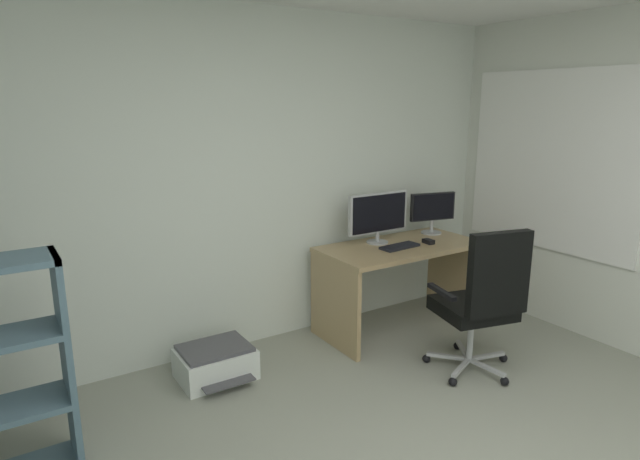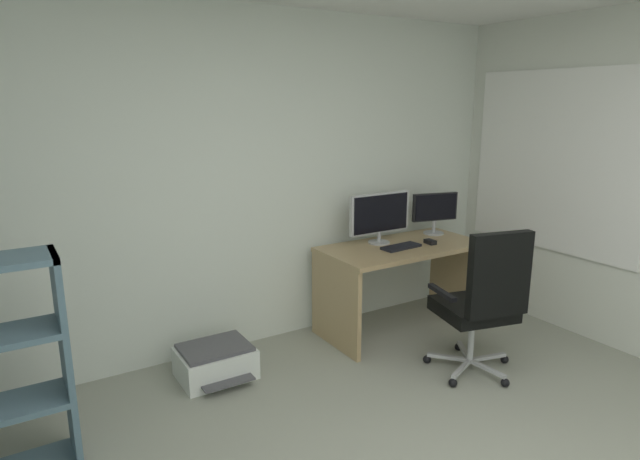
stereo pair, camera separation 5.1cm
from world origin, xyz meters
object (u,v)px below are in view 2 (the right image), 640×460
object	(u,v)px
computer_mouse	(430,242)
printer	(216,362)
monitor_secondary	(435,210)
keyboard	(401,247)
office_chair	(483,299)
desk	(401,268)
monitor_main	(380,215)

from	to	relation	value
computer_mouse	printer	world-z (taller)	computer_mouse
monitor_secondary	computer_mouse	distance (m)	0.41
keyboard	office_chair	bearing A→B (deg)	-94.12
monitor_secondary	keyboard	bearing A→B (deg)	-158.82
desk	monitor_secondary	bearing A→B (deg)	17.15
monitor_main	computer_mouse	bearing A→B (deg)	-34.87
monitor_main	office_chair	bearing A→B (deg)	-86.97
printer	computer_mouse	bearing A→B (deg)	-3.74
monitor_main	monitor_secondary	bearing A→B (deg)	0.02
monitor_main	office_chair	size ratio (longest dim) A/B	0.54
monitor_main	office_chair	xyz separation A→B (m)	(0.06, -1.08, -0.40)
monitor_secondary	printer	distance (m)	2.28
office_chair	monitor_secondary	bearing A→B (deg)	62.75
monitor_secondary	computer_mouse	size ratio (longest dim) A/B	4.23
monitor_secondary	printer	bearing A→B (deg)	-176.77
computer_mouse	office_chair	world-z (taller)	office_chair
monitor_main	keyboard	world-z (taller)	monitor_main
monitor_main	monitor_secondary	xyz separation A→B (m)	(0.61, 0.00, -0.02)
keyboard	computer_mouse	size ratio (longest dim) A/B	3.40
monitor_main	keyboard	xyz separation A→B (m)	(0.06, -0.21, -0.23)
computer_mouse	printer	bearing A→B (deg)	-179.32
office_chair	monitor_main	bearing A→B (deg)	93.03
desk	monitor_main	xyz separation A→B (m)	(-0.12, 0.15, 0.44)
keyboard	office_chair	size ratio (longest dim) A/B	0.32
desk	printer	size ratio (longest dim) A/B	2.67
monitor_secondary	office_chair	size ratio (longest dim) A/B	0.40
monitor_main	printer	distance (m)	1.74
monitor_main	computer_mouse	distance (m)	0.48
monitor_main	printer	bearing A→B (deg)	-175.47
monitor_main	office_chair	distance (m)	1.15
monitor_secondary	desk	bearing A→B (deg)	-162.85
monitor_secondary	printer	xyz separation A→B (m)	(-2.12, -0.12, -0.83)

